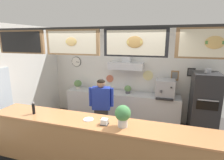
# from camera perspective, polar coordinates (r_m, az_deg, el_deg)

# --- Properties ---
(back_wall_assembly) EXTENTS (5.07, 2.51, 2.75)m
(back_wall_assembly) POSITION_cam_1_polar(r_m,az_deg,el_deg) (5.22, 5.47, 2.61)
(back_wall_assembly) COLOR gray
(back_wall_assembly) RESTS_ON ground_plane
(service_counter) EXTENTS (4.24, 0.61, 1.01)m
(service_counter) POSITION_cam_1_polar(r_m,az_deg,el_deg) (3.41, -3.74, -20.86)
(service_counter) COLOR #B77F4C
(service_counter) RESTS_ON ground_plane
(back_prep_counter) EXTENTS (3.27, 0.53, 0.88)m
(back_prep_counter) POSITION_cam_1_polar(r_m,az_deg,el_deg) (5.31, 2.96, -8.73)
(back_prep_counter) COLOR #B7BABF
(back_prep_counter) RESTS_ON ground_plane
(pizza_oven) EXTENTS (0.60, 0.74, 1.73)m
(pizza_oven) POSITION_cam_1_polar(r_m,az_deg,el_deg) (4.93, 27.30, -7.25)
(pizza_oven) COLOR #232326
(pizza_oven) RESTS_ON ground_plane
(shop_worker) EXTENTS (0.56, 0.31, 1.52)m
(shop_worker) POSITION_cam_1_polar(r_m,az_deg,el_deg) (4.20, -3.42, -9.16)
(shop_worker) COLOR #232328
(shop_worker) RESTS_ON ground_plane
(espresso_machine) EXTENTS (0.48, 0.52, 0.48)m
(espresso_machine) POSITION_cam_1_polar(r_m,az_deg,el_deg) (4.93, 16.69, -2.64)
(espresso_machine) COLOR #A3A5AD
(espresso_machine) RESTS_ON back_prep_counter
(potted_rosemary) EXTENTS (0.24, 0.24, 0.28)m
(potted_rosemary) POSITION_cam_1_polar(r_m,az_deg,el_deg) (5.61, -10.88, -1.23)
(potted_rosemary) COLOR beige
(potted_rosemary) RESTS_ON back_prep_counter
(potted_oregano) EXTENTS (0.20, 0.20, 0.23)m
(potted_oregano) POSITION_cam_1_polar(r_m,az_deg,el_deg) (5.08, 5.08, -2.91)
(potted_oregano) COLOR #4C4C51
(potted_oregano) RESTS_ON back_prep_counter
(napkin_holder) EXTENTS (0.14, 0.13, 0.11)m
(napkin_holder) POSITION_cam_1_polar(r_m,az_deg,el_deg) (3.05, -2.43, -13.26)
(napkin_holder) COLOR #262628
(napkin_holder) RESTS_ON service_counter
(pepper_grinder) EXTENTS (0.05, 0.05, 0.24)m
(pepper_grinder) POSITION_cam_1_polar(r_m,az_deg,el_deg) (3.72, -23.87, -8.20)
(pepper_grinder) COLOR black
(pepper_grinder) RESTS_ON service_counter
(basil_vase) EXTENTS (0.26, 0.26, 0.36)m
(basil_vase) POSITION_cam_1_polar(r_m,az_deg,el_deg) (2.92, 3.48, -11.19)
(basil_vase) COLOR silver
(basil_vase) RESTS_ON service_counter
(condiment_plate) EXTENTS (0.18, 0.18, 0.01)m
(condiment_plate) POSITION_cam_1_polar(r_m,az_deg,el_deg) (3.25, -7.58, -12.39)
(condiment_plate) COLOR white
(condiment_plate) RESTS_ON service_counter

